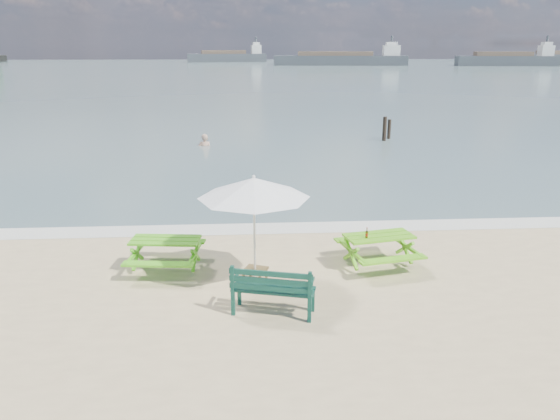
{
  "coord_description": "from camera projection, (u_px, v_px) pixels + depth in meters",
  "views": [
    {
      "loc": [
        -0.29,
        -9.04,
        4.69
      ],
      "look_at": [
        0.5,
        3.0,
        1.0
      ],
      "focal_mm": 35.0,
      "sensor_mm": 36.0,
      "label": 1
    }
  ],
  "objects": [
    {
      "name": "picnic_table_left",
      "position": [
        166.0,
        255.0,
        11.74
      ],
      "size": [
        1.62,
        1.77,
        0.69
      ],
      "color": "#52B91C",
      "rests_on": "ground"
    },
    {
      "name": "park_bench",
      "position": [
        273.0,
        299.0,
        9.83
      ],
      "size": [
        1.56,
        0.86,
        0.91
      ],
      "color": "#0D392E",
      "rests_on": "ground"
    },
    {
      "name": "swimmer",
      "position": [
        205.0,
        153.0,
        26.26
      ],
      "size": [
        0.7,
        0.49,
        1.82
      ],
      "color": "tan",
      "rests_on": "ground"
    },
    {
      "name": "foam_strip",
      "position": [
        257.0,
        229.0,
        14.4
      ],
      "size": [
        22.0,
        0.9,
        0.01
      ],
      "primitive_type": "cube",
      "color": "silver",
      "rests_on": "ground"
    },
    {
      "name": "patio_umbrella",
      "position": [
        254.0,
        188.0,
        10.61
      ],
      "size": [
        2.92,
        2.92,
        2.2
      ],
      "color": "silver",
      "rests_on": "ground"
    },
    {
      "name": "beer_bottle",
      "position": [
        367.0,
        234.0,
        11.66
      ],
      "size": [
        0.06,
        0.06,
        0.23
      ],
      "color": "#945815",
      "rests_on": "picnic_table_right"
    },
    {
      "name": "mooring_pilings",
      "position": [
        386.0,
        131.0,
        27.54
      ],
      "size": [
        0.58,
        0.78,
        1.41
      ],
      "color": "black",
      "rests_on": "ground"
    },
    {
      "name": "picnic_table_right",
      "position": [
        378.0,
        251.0,
        11.95
      ],
      "size": [
        1.78,
        1.91,
        0.7
      ],
      "color": "#5FB51B",
      "rests_on": "ground"
    },
    {
      "name": "sea",
      "position": [
        245.0,
        73.0,
        91.12
      ],
      "size": [
        300.0,
        300.0,
        0.0
      ],
      "primitive_type": "plane",
      "color": "slate",
      "rests_on": "ground"
    },
    {
      "name": "side_table",
      "position": [
        255.0,
        275.0,
        11.15
      ],
      "size": [
        0.58,
        0.58,
        0.29
      ],
      "color": "brown",
      "rests_on": "ground"
    },
    {
      "name": "cargo_ships",
      "position": [
        473.0,
        59.0,
        128.89
      ],
      "size": [
        133.94,
        35.89,
        4.4
      ],
      "color": "#393E43",
      "rests_on": "ground"
    }
  ]
}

